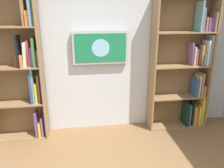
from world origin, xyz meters
The scene contains 4 objects.
wall_back centered at (0.00, -2.23, 1.35)m, with size 4.52×0.06×2.70m, color silver.
bookshelf_left centered at (-1.35, -2.06, 0.97)m, with size 0.93×0.28×2.05m.
bookshelf_right centered at (1.14, -2.06, 1.10)m, with size 0.79×0.28×2.19m.
wall_mounted_tv centered at (0.00, -2.15, 1.32)m, with size 0.82×0.07×0.48m.
Camera 1 is at (0.32, 1.12, 1.85)m, focal length 35.83 mm.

